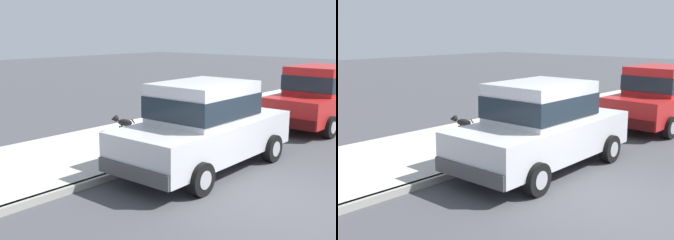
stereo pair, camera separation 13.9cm
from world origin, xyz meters
TOP-DOWN VIEW (x-y plane):
  - ground_plane at (0.00, 0.00)m, footprint 80.00×80.00m
  - curb at (-3.20, 0.00)m, footprint 0.16×64.00m
  - sidewalk at (-5.00, 0.00)m, footprint 3.60×64.00m
  - car_silver_sedan at (-2.22, 0.69)m, footprint 2.12×4.64m
  - car_red_sedan at (-2.11, 6.63)m, footprint 2.10×4.63m
  - dog_black at (-5.72, 1.47)m, footprint 0.73×0.35m

SIDE VIEW (x-z plane):
  - ground_plane at x=0.00m, z-range 0.00..0.00m
  - curb at x=-3.20m, z-range 0.00..0.14m
  - sidewalk at x=-5.00m, z-range 0.00..0.14m
  - dog_black at x=-5.72m, z-range 0.18..0.67m
  - car_silver_sedan at x=-2.22m, z-range 0.02..1.94m
  - car_red_sedan at x=-2.11m, z-range 0.02..1.94m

